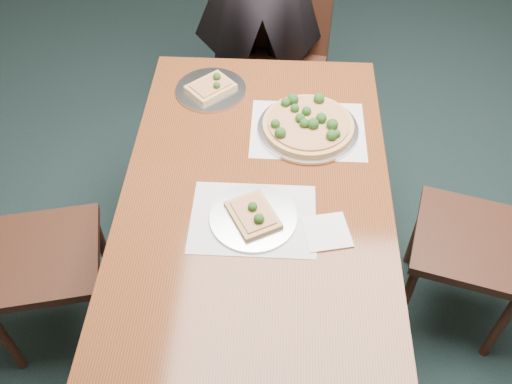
{
  "coord_description": "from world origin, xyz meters",
  "views": [
    {
      "loc": [
        -0.19,
        -1.53,
        2.17
      ],
      "look_at": [
        -0.25,
        -0.26,
        0.75
      ],
      "focal_mm": 40.0,
      "sensor_mm": 36.0,
      "label": 1
    }
  ],
  "objects_px": {
    "dining_table": "(256,210)",
    "slice_plate_near": "(253,216)",
    "slice_plate_far": "(211,88)",
    "chair_right": "(499,236)",
    "pizza_pan": "(308,125)",
    "chair_far": "(283,53)",
    "chair_left": "(13,249)"
  },
  "relations": [
    {
      "from": "dining_table",
      "to": "slice_plate_near",
      "type": "relative_size",
      "value": 5.36
    },
    {
      "from": "dining_table",
      "to": "slice_plate_far",
      "type": "xyz_separation_m",
      "value": [
        -0.21,
        0.53,
        0.1
      ]
    },
    {
      "from": "dining_table",
      "to": "chair_right",
      "type": "height_order",
      "value": "chair_right"
    },
    {
      "from": "chair_right",
      "to": "slice_plate_near",
      "type": "xyz_separation_m",
      "value": [
        -0.89,
        -0.16,
        0.25
      ]
    },
    {
      "from": "dining_table",
      "to": "chair_right",
      "type": "distance_m",
      "value": 0.9
    },
    {
      "from": "pizza_pan",
      "to": "slice_plate_far",
      "type": "relative_size",
      "value": 1.33
    },
    {
      "from": "chair_far",
      "to": "slice_plate_near",
      "type": "height_order",
      "value": "chair_far"
    },
    {
      "from": "dining_table",
      "to": "chair_left",
      "type": "xyz_separation_m",
      "value": [
        -0.86,
        -0.11,
        -0.14
      ]
    },
    {
      "from": "chair_left",
      "to": "chair_right",
      "type": "relative_size",
      "value": 1.0
    },
    {
      "from": "dining_table",
      "to": "slice_plate_far",
      "type": "relative_size",
      "value": 5.36
    },
    {
      "from": "dining_table",
      "to": "chair_right",
      "type": "bearing_deg",
      "value": 2.84
    },
    {
      "from": "dining_table",
      "to": "pizza_pan",
      "type": "height_order",
      "value": "pizza_pan"
    },
    {
      "from": "dining_table",
      "to": "slice_plate_near",
      "type": "xyz_separation_m",
      "value": [
        -0.0,
        -0.12,
        0.11
      ]
    },
    {
      "from": "pizza_pan",
      "to": "slice_plate_far",
      "type": "xyz_separation_m",
      "value": [
        -0.38,
        0.21,
        -0.01
      ]
    },
    {
      "from": "pizza_pan",
      "to": "slice_plate_far",
      "type": "bearing_deg",
      "value": 150.82
    },
    {
      "from": "chair_left",
      "to": "pizza_pan",
      "type": "xyz_separation_m",
      "value": [
        1.04,
        0.43,
        0.26
      ]
    },
    {
      "from": "dining_table",
      "to": "chair_right",
      "type": "relative_size",
      "value": 1.65
    },
    {
      "from": "chair_left",
      "to": "slice_plate_far",
      "type": "relative_size",
      "value": 3.25
    },
    {
      "from": "dining_table",
      "to": "chair_far",
      "type": "xyz_separation_m",
      "value": [
        0.07,
        1.14,
        -0.14
      ]
    },
    {
      "from": "pizza_pan",
      "to": "dining_table",
      "type": "bearing_deg",
      "value": -118.76
    },
    {
      "from": "dining_table",
      "to": "chair_right",
      "type": "xyz_separation_m",
      "value": [
        0.89,
        0.04,
        -0.14
      ]
    },
    {
      "from": "pizza_pan",
      "to": "slice_plate_near",
      "type": "distance_m",
      "value": 0.47
    },
    {
      "from": "chair_far",
      "to": "chair_right",
      "type": "relative_size",
      "value": 1.0
    },
    {
      "from": "chair_right",
      "to": "pizza_pan",
      "type": "height_order",
      "value": "chair_right"
    },
    {
      "from": "slice_plate_far",
      "to": "slice_plate_near",
      "type": "bearing_deg",
      "value": -72.52
    },
    {
      "from": "chair_far",
      "to": "slice_plate_near",
      "type": "xyz_separation_m",
      "value": [
        -0.08,
        -1.26,
        0.25
      ]
    },
    {
      "from": "chair_right",
      "to": "pizza_pan",
      "type": "bearing_deg",
      "value": -95.99
    },
    {
      "from": "dining_table",
      "to": "chair_far",
      "type": "relative_size",
      "value": 1.65
    },
    {
      "from": "slice_plate_far",
      "to": "chair_right",
      "type": "bearing_deg",
      "value": -24.03
    },
    {
      "from": "dining_table",
      "to": "slice_plate_near",
      "type": "bearing_deg",
      "value": -91.25
    },
    {
      "from": "chair_far",
      "to": "slice_plate_near",
      "type": "bearing_deg",
      "value": -81.32
    },
    {
      "from": "slice_plate_near",
      "to": "chair_right",
      "type": "bearing_deg",
      "value": 10.22
    }
  ]
}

